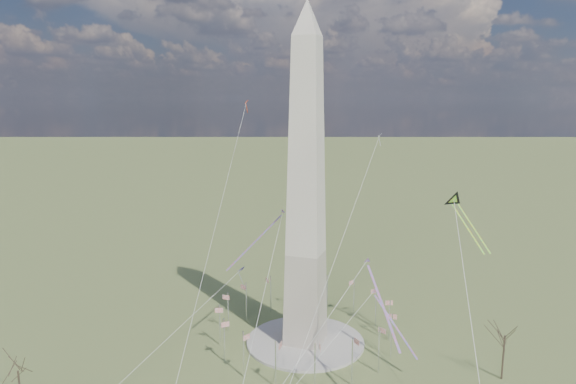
% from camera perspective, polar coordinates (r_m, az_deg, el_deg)
% --- Properties ---
extents(ground, '(2000.00, 2000.00, 0.00)m').
position_cam_1_polar(ground, '(164.14, 1.93, -16.40)').
color(ground, '#5F6532').
rests_on(ground, ground).
extents(plaza, '(36.00, 36.00, 0.80)m').
position_cam_1_polar(plaza, '(163.96, 1.93, -16.27)').
color(plaza, '#A29E94').
rests_on(plaza, ground).
extents(washington_monument, '(15.56, 15.56, 100.00)m').
position_cam_1_polar(washington_monument, '(148.86, 2.04, 0.32)').
color(washington_monument, '#C2B3A2').
rests_on(washington_monument, plaza).
extents(flagpole_ring, '(54.40, 54.40, 13.00)m').
position_cam_1_polar(flagpole_ring, '(161.00, 1.95, -14.09)').
color(flagpole_ring, white).
rests_on(flagpole_ring, ground).
extents(tree_near, '(10.60, 10.60, 18.55)m').
position_cam_1_polar(tree_near, '(151.08, 22.99, -14.17)').
color(tree_near, '#493E2C').
rests_on(tree_near, ground).
extents(tree_far, '(8.07, 8.07, 14.13)m').
position_cam_1_polar(tree_far, '(145.43, -27.83, -16.94)').
color(tree_far, '#493E2C').
rests_on(tree_far, ground).
extents(kite_delta_black, '(13.35, 15.84, 13.97)m').
position_cam_1_polar(kite_delta_black, '(148.86, 18.17, -1.23)').
color(kite_delta_black, black).
rests_on(kite_delta_black, ground).
extents(kite_diamond_purple, '(2.13, 2.91, 8.52)m').
position_cam_1_polar(kite_diamond_purple, '(173.10, -5.20, -8.86)').
color(kite_diamond_purple, navy).
rests_on(kite_diamond_purple, ground).
extents(kite_streamer_left, '(12.58, 19.89, 15.36)m').
position_cam_1_polar(kite_streamer_left, '(128.92, 9.92, -10.73)').
color(kite_streamer_left, '#F53226').
rests_on(kite_streamer_left, ground).
extents(kite_streamer_mid, '(11.62, 19.62, 14.91)m').
position_cam_1_polar(kite_streamer_mid, '(151.74, -2.67, -4.44)').
color(kite_streamer_mid, '#F53226').
rests_on(kite_streamer_mid, ground).
extents(kite_streamer_right, '(15.35, 14.01, 13.45)m').
position_cam_1_polar(kite_streamer_right, '(151.89, 11.11, -13.29)').
color(kite_streamer_right, '#F53226').
rests_on(kite_streamer_right, ground).
extents(kite_small_red, '(1.79, 1.65, 4.97)m').
position_cam_1_polar(kite_small_red, '(195.70, -4.63, 9.82)').
color(kite_small_red, red).
rests_on(kite_small_red, ground).
extents(kite_small_white, '(1.31, 2.10, 4.73)m').
position_cam_1_polar(kite_small_white, '(188.22, 10.15, 6.07)').
color(kite_small_white, white).
rests_on(kite_small_white, ground).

